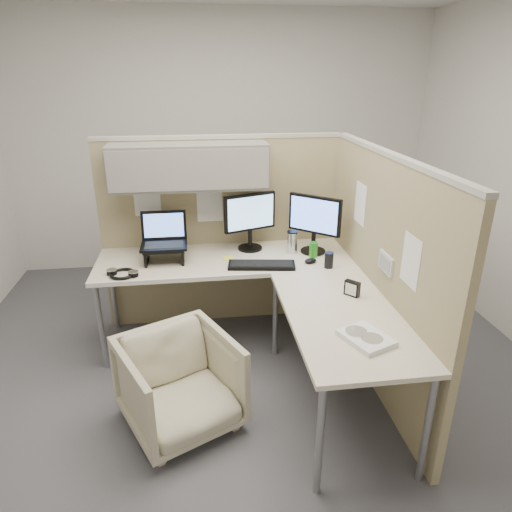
{
  "coord_description": "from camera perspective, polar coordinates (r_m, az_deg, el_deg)",
  "views": [
    {
      "loc": [
        -0.31,
        -2.78,
        2.09
      ],
      "look_at": [
        0.1,
        0.25,
        0.85
      ],
      "focal_mm": 32.0,
      "sensor_mm": 36.0,
      "label": 1
    }
  ],
  "objects": [
    {
      "name": "partition_back",
      "position": [
        3.75,
        -6.04,
        6.58
      ],
      "size": [
        2.0,
        0.36,
        1.63
      ],
      "color": "tan",
      "rests_on": "ground"
    },
    {
      "name": "desk",
      "position": [
        3.26,
        0.73,
        -3.44
      ],
      "size": [
        2.0,
        1.98,
        0.73
      ],
      "color": "beige",
      "rests_on": "ground"
    },
    {
      "name": "laptop_station",
      "position": [
        3.57,
        -11.4,
        1.58
      ],
      "size": [
        0.35,
        0.3,
        0.36
      ],
      "color": "black",
      "rests_on": "desk"
    },
    {
      "name": "monitor_right",
      "position": [
        3.64,
        7.31,
        4.53
      ],
      "size": [
        0.35,
        0.32,
        0.47
      ],
      "rotation": [
        0.0,
        0.0,
        -0.72
      ],
      "color": "black",
      "rests_on": "desk"
    },
    {
      "name": "mouse",
      "position": [
        3.51,
        6.83,
        -0.6
      ],
      "size": [
        0.12,
        0.1,
        0.04
      ],
      "primitive_type": "ellipsoid",
      "rotation": [
        0.0,
        0.0,
        0.37
      ],
      "color": "black",
      "rests_on": "desk"
    },
    {
      "name": "desk_clock",
      "position": [
        3.04,
        11.92,
        -3.99
      ],
      "size": [
        0.1,
        0.1,
        0.1
      ],
      "rotation": [
        0.0,
        0.0,
        -0.84
      ],
      "color": "black",
      "rests_on": "desk"
    },
    {
      "name": "travel_mug",
      "position": [
        3.67,
        4.55,
        1.77
      ],
      "size": [
        0.09,
        0.09,
        0.18
      ],
      "color": "silver",
      "rests_on": "desk"
    },
    {
      "name": "office_chair",
      "position": [
        2.94,
        -9.52,
        -15.03
      ],
      "size": [
        0.84,
        0.82,
        0.66
      ],
      "primitive_type": "imported",
      "rotation": [
        0.0,
        0.0,
        0.45
      ],
      "color": "#BCB395",
      "rests_on": "ground"
    },
    {
      "name": "keyboard",
      "position": [
        3.42,
        0.71,
        -1.15
      ],
      "size": [
        0.52,
        0.24,
        0.02
      ],
      "primitive_type": "cube",
      "rotation": [
        0.0,
        0.0,
        -0.15
      ],
      "color": "black",
      "rests_on": "desk"
    },
    {
      "name": "soda_can_silver",
      "position": [
        3.62,
        7.18,
        0.8
      ],
      "size": [
        0.07,
        0.07,
        0.12
      ],
      "primitive_type": "cylinder",
      "color": "#268C1E",
      "rests_on": "desk"
    },
    {
      "name": "sticky_note_d",
      "position": [
        3.58,
        -3.52,
        -0.27
      ],
      "size": [
        0.08,
        0.08,
        0.01
      ],
      "primitive_type": "cube",
      "rotation": [
        0.0,
        0.0,
        0.04
      ],
      "color": "#F5EE40",
      "rests_on": "desk"
    },
    {
      "name": "headphones",
      "position": [
        3.41,
        -16.34,
        -2.12
      ],
      "size": [
        0.24,
        0.24,
        0.03
      ],
      "rotation": [
        0.0,
        0.0,
        -0.34
      ],
      "color": "black",
      "rests_on": "desk"
    },
    {
      "name": "ground",
      "position": [
        3.5,
        -1.11,
        -14.68
      ],
      "size": [
        4.5,
        4.5,
        0.0
      ],
      "primitive_type": "plane",
      "color": "#45444B",
      "rests_on": "ground"
    },
    {
      "name": "monitor_left",
      "position": [
        3.68,
        -0.76,
        4.89
      ],
      "size": [
        0.43,
        0.2,
        0.47
      ],
      "rotation": [
        0.0,
        0.0,
        0.34
      ],
      "color": "black",
      "rests_on": "desk"
    },
    {
      "name": "sticky_note_b",
      "position": [
        3.4,
        -1.5,
        -1.46
      ],
      "size": [
        0.08,
        0.08,
        0.01
      ],
      "primitive_type": "cube",
      "rotation": [
        0.0,
        0.0,
        -0.04
      ],
      "color": "#F5EE40",
      "rests_on": "desk"
    },
    {
      "name": "partition_right",
      "position": [
        3.24,
        14.96,
        -1.9
      ],
      "size": [
        0.07,
        2.03,
        1.63
      ],
      "color": "tan",
      "rests_on": "ground"
    },
    {
      "name": "soda_can_green",
      "position": [
        3.43,
        9.1,
        -0.51
      ],
      "size": [
        0.07,
        0.07,
        0.12
      ],
      "primitive_type": "cylinder",
      "color": "black",
      "rests_on": "desk"
    },
    {
      "name": "paper_stack",
      "position": [
        2.59,
        13.59,
        -9.92
      ],
      "size": [
        0.3,
        0.33,
        0.03
      ],
      "rotation": [
        0.0,
        0.0,
        0.39
      ],
      "color": "white",
      "rests_on": "desk"
    }
  ]
}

